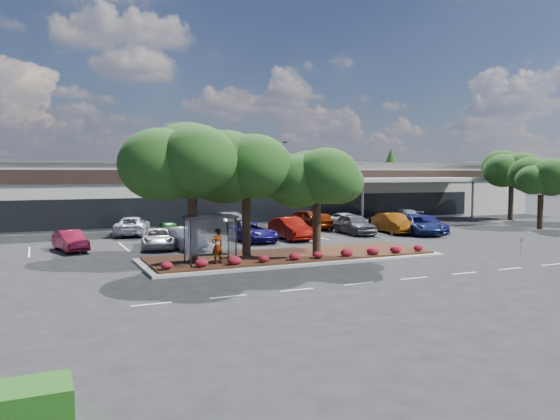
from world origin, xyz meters
name	(u,v)px	position (x,y,z in m)	size (l,w,h in m)	color
ground	(356,267)	(0.00, 0.00, 0.00)	(160.00, 160.00, 0.00)	black
retail_store	(193,190)	(0.06, 33.91, 3.15)	(80.40, 25.20, 6.25)	beige
landscape_island	(292,256)	(-2.00, 4.00, 0.12)	(18.00, 6.00, 0.26)	#A6A6A1
lane_markings	(277,244)	(-0.14, 10.42, 0.01)	(33.12, 20.06, 0.01)	silver
shrub_row	(308,255)	(-2.00, 1.90, 0.51)	(17.00, 0.80, 0.50)	maroon
bus_shelter	(209,226)	(-7.50, 2.95, 2.31)	(2.75, 1.55, 2.59)	black
island_tree_west	(192,190)	(-8.00, 4.50, 4.21)	(7.20, 7.20, 7.89)	#1F3D13
island_tree_mid	(246,194)	(-4.50, 5.20, 3.92)	(6.60, 6.60, 7.32)	#1F3D13
island_tree_east	(317,200)	(-0.50, 3.70, 3.51)	(5.80, 5.80, 6.50)	#1F3D13
tree_east_near	(541,193)	(26.00, 10.00, 3.25)	(5.60, 5.60, 6.51)	#1F3D13
tree_east_far	(511,185)	(31.00, 18.00, 3.81)	(6.40, 6.40, 7.62)	#1F3D13
conifer_north_east	(391,177)	(34.00, 44.00, 4.50)	(3.96, 3.96, 9.00)	#1F3D13
person_waiting	(217,246)	(-7.17, 2.60, 1.22)	(0.70, 0.46, 1.92)	#594C47
light_pole	(278,186)	(7.50, 27.39, 3.76)	(1.43, 0.50, 8.57)	#A6A6A1
survey_stake	(521,245)	(11.36, -1.00, 0.70)	(0.08, 0.14, 1.09)	#9B8251
car_0	(70,241)	(-14.00, 12.94, 0.67)	(1.42, 4.08, 1.34)	maroon
car_1	(158,238)	(-8.44, 11.93, 0.67)	(2.21, 4.79, 1.33)	silver
car_2	(183,238)	(-6.91, 11.01, 0.71)	(1.51, 4.32, 1.42)	white
car_3	(253,232)	(-1.24, 12.43, 0.70)	(2.33, 5.06, 1.41)	#130C59
car_4	(290,229)	(1.91, 12.50, 0.84)	(1.78, 5.10, 1.68)	maroon
car_5	(354,224)	(8.27, 13.42, 0.85)	(2.02, 5.01, 1.71)	#505157
car_6	(419,225)	(13.14, 11.11, 0.77)	(2.55, 5.54, 1.54)	navy
car_7	(393,223)	(11.75, 12.76, 0.84)	(1.78, 5.12, 1.69)	#793806
car_8	(425,224)	(14.59, 12.05, 0.75)	(2.10, 5.17, 1.50)	navy
car_9	(132,226)	(-8.80, 20.28, 0.77)	(2.56, 5.55, 1.54)	silver
car_10	(167,229)	(-6.49, 17.66, 0.67)	(1.58, 3.92, 1.33)	#19481D
car_11	(224,221)	(-0.54, 21.36, 0.81)	(1.71, 4.89, 1.61)	#504F56
car_12	(224,223)	(-0.89, 20.15, 0.72)	(2.02, 4.97, 1.44)	black
car_13	(303,218)	(7.29, 21.03, 0.82)	(1.95, 4.84, 1.65)	maroon
car_14	(321,221)	(7.72, 18.26, 0.78)	(1.83, 4.56, 1.55)	#7C2403
car_15	(341,220)	(10.09, 18.64, 0.69)	(2.30, 4.99, 1.39)	#A9AFB6
car_16	(388,219)	(14.82, 17.77, 0.72)	(2.03, 5.00, 1.45)	black
car_17	(404,216)	(17.95, 19.38, 0.73)	(2.04, 5.02, 1.46)	#B7BEC3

